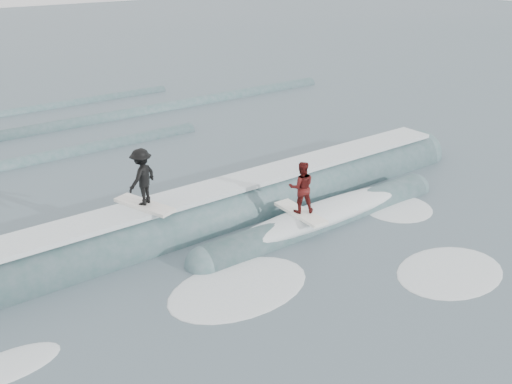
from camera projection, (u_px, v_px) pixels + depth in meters
ground at (347, 278)px, 15.21m from camera, size 160.00×160.00×0.00m
breaking_wave at (252, 213)px, 18.80m from camera, size 20.46×3.87×2.18m
surfer_black at (142, 179)px, 16.29m from camera, size 1.25×2.07×1.78m
surfer_red at (301, 190)px, 17.22m from camera, size 0.99×2.02×1.72m
whitewater at (324, 267)px, 15.74m from camera, size 15.24×5.63×0.10m
far_swells at (52, 132)px, 27.10m from camera, size 33.31×8.65×0.80m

